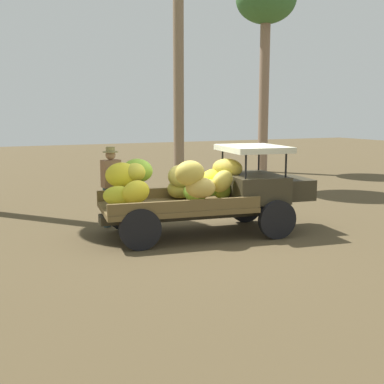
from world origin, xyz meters
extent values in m
plane|color=brown|center=(0.00, 0.00, 0.00)|extent=(60.00, 60.00, 0.00)
cube|color=#352F1F|center=(-0.28, 0.19, 0.44)|extent=(4.02, 0.97, 0.16)
cylinder|color=black|center=(1.26, 0.78, 0.39)|extent=(0.80, 0.24, 0.79)
cylinder|color=black|center=(1.05, -0.80, 0.39)|extent=(0.80, 0.24, 0.79)
cylinder|color=black|center=(-1.51, 1.16, 0.39)|extent=(0.80, 0.24, 0.79)
cylinder|color=black|center=(-1.73, -0.42, 0.39)|extent=(0.80, 0.24, 0.79)
cube|color=brown|center=(-0.73, 0.25, 0.62)|extent=(3.20, 2.11, 0.10)
cube|color=brown|center=(-0.62, 1.04, 0.78)|extent=(2.98, 0.48, 0.22)
cube|color=brown|center=(-0.83, -0.55, 0.78)|extent=(2.98, 0.48, 0.22)
cube|color=#352F1F|center=(0.96, 0.02, 0.95)|extent=(1.29, 1.65, 0.55)
cube|color=#352F1F|center=(1.85, -0.10, 0.89)|extent=(0.84, 1.15, 0.44)
cylinder|color=black|center=(1.48, 0.60, 1.50)|extent=(0.04, 0.04, 0.55)
cylinder|color=black|center=(1.31, -0.68, 1.50)|extent=(0.04, 0.04, 0.55)
cylinder|color=black|center=(0.61, 0.72, 1.50)|extent=(0.04, 0.04, 0.55)
cylinder|color=black|center=(0.44, -0.56, 1.50)|extent=(0.04, 0.04, 0.55)
cube|color=beige|center=(0.96, 0.02, 1.77)|extent=(1.41, 1.67, 0.12)
ellipsoid|color=#8CC237|center=(-0.30, 0.19, 0.90)|extent=(0.84, 0.83, 0.56)
ellipsoid|color=gold|center=(-0.38, 0.81, 0.89)|extent=(0.58, 0.55, 0.50)
ellipsoid|color=gold|center=(0.07, -0.26, 1.17)|extent=(0.76, 0.73, 0.56)
ellipsoid|color=#AAC434|center=(0.24, 0.07, 0.99)|extent=(0.66, 0.66, 0.60)
ellipsoid|color=yellow|center=(0.24, 0.42, 1.12)|extent=(0.78, 0.74, 0.54)
ellipsoid|color=yellow|center=(-1.71, 0.74, 1.27)|extent=(0.68, 0.39, 0.52)
ellipsoid|color=#CBB650|center=(-0.43, 0.69, 1.18)|extent=(0.65, 0.65, 0.59)
ellipsoid|color=#82C139|center=(-0.08, 0.07, 0.99)|extent=(0.61, 0.50, 0.41)
ellipsoid|color=gold|center=(-1.91, 0.34, 0.92)|extent=(0.74, 0.70, 0.51)
ellipsoid|color=yellow|center=(-1.59, 0.19, 0.99)|extent=(0.75, 0.64, 0.51)
ellipsoid|color=gold|center=(0.49, 0.62, 1.03)|extent=(0.62, 0.65, 0.49)
ellipsoid|color=gold|center=(0.48, 0.26, 1.36)|extent=(0.80, 0.82, 0.50)
ellipsoid|color=gold|center=(-0.68, -0.35, 1.38)|extent=(0.63, 0.58, 0.58)
ellipsoid|color=#91C336|center=(-1.31, 0.89, 1.33)|extent=(0.82, 0.81, 0.54)
ellipsoid|color=gold|center=(-0.49, -0.41, 1.09)|extent=(0.79, 0.78, 0.53)
ellipsoid|color=gold|center=(-1.43, 0.73, 1.31)|extent=(0.58, 0.58, 0.46)
cylinder|color=#344A4C|center=(-1.54, 1.69, 0.44)|extent=(0.15, 0.15, 0.89)
cylinder|color=#344A4C|center=(-1.80, 1.65, 0.44)|extent=(0.15, 0.15, 0.89)
cube|color=#8C6243|center=(-1.67, 1.67, 1.19)|extent=(0.43, 0.30, 0.61)
cylinder|color=#8C6243|center=(-1.56, 1.59, 1.28)|extent=(0.36, 0.34, 0.10)
cylinder|color=#8C6243|center=(-1.75, 1.55, 1.28)|extent=(0.28, 0.40, 0.10)
sphere|color=#A47954|center=(-1.67, 1.67, 1.61)|extent=(0.22, 0.22, 0.22)
cylinder|color=olive|center=(-1.67, 1.67, 1.67)|extent=(0.34, 0.34, 0.02)
cylinder|color=olive|center=(-1.67, 1.67, 1.73)|extent=(0.20, 0.20, 0.10)
cylinder|color=#856D54|center=(2.27, 7.00, 4.55)|extent=(0.37, 0.37, 9.09)
cylinder|color=#896D57|center=(7.01, 8.89, 3.31)|extent=(0.41, 0.41, 6.61)
camera|label=1|loc=(-4.56, -8.77, 2.53)|focal=45.63mm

